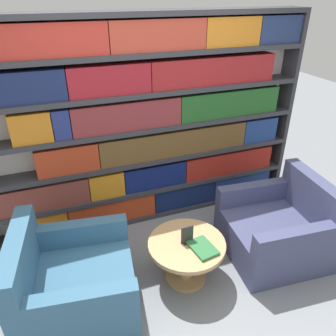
% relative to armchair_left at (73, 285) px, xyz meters
% --- Properties ---
extents(ground_plane, '(14.00, 14.00, 0.00)m').
position_rel_armchair_left_xyz_m(ground_plane, '(1.00, -0.12, -0.27)').
color(ground_plane, gray).
extents(bookshelf, '(3.54, 0.30, 2.24)m').
position_rel_armchair_left_xyz_m(bookshelf, '(1.05, 1.10, 0.83)').
color(bookshelf, silver).
rests_on(bookshelf, ground_plane).
extents(armchair_left, '(1.03, 1.02, 0.81)m').
position_rel_armchair_left_xyz_m(armchair_left, '(0.00, 0.00, 0.00)').
color(armchair_left, '#386684').
rests_on(armchair_left, ground_plane).
extents(armchair_right, '(0.99, 0.98, 0.81)m').
position_rel_armchair_left_xyz_m(armchair_right, '(2.02, -0.01, 0.00)').
color(armchair_right, '#42476B').
rests_on(armchair_right, ground_plane).
extents(coffee_table, '(0.70, 0.70, 0.43)m').
position_rel_armchair_left_xyz_m(coffee_table, '(1.01, -0.02, 0.03)').
color(coffee_table, tan).
rests_on(coffee_table, ground_plane).
extents(table_sign, '(0.11, 0.06, 0.18)m').
position_rel_armchair_left_xyz_m(table_sign, '(1.01, -0.02, 0.23)').
color(table_sign, black).
rests_on(table_sign, coffee_table).
extents(stray_book, '(0.22, 0.28, 0.03)m').
position_rel_armchair_left_xyz_m(stray_book, '(1.10, -0.15, 0.17)').
color(stray_book, '#2D703D').
rests_on(stray_book, coffee_table).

